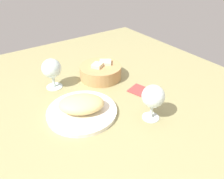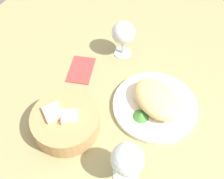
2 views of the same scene
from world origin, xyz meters
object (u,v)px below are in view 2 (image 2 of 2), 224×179
object	(u,v)px
wine_glass_near	(123,34)
folded_napkin	(82,69)
wine_glass_far	(127,160)
plate	(155,106)
bread_basket	(65,122)

from	to	relation	value
wine_glass_near	folded_napkin	bearing A→B (deg)	56.39
wine_glass_near	wine_glass_far	xyz separation A→B (cm)	(-18.60, 36.45, -0.24)
wine_glass_far	folded_napkin	world-z (taller)	wine_glass_far
plate	folded_napkin	size ratio (longest dim) A/B	2.16
wine_glass_far	folded_napkin	xyz separation A→B (cm)	(26.83, -24.07, -7.61)
wine_glass_near	folded_napkin	size ratio (longest dim) A/B	1.12
plate	wine_glass_near	world-z (taller)	wine_glass_near
bread_basket	folded_napkin	xyz separation A→B (cm)	(7.19, -19.81, -2.58)
plate	folded_napkin	world-z (taller)	plate
bread_basket	wine_glass_far	bearing A→B (deg)	167.77
wine_glass_far	folded_napkin	bearing A→B (deg)	-41.90
plate	wine_glass_near	distance (cm)	24.38
plate	bread_basket	distance (cm)	25.22
wine_glass_far	bread_basket	bearing A→B (deg)	-12.23
plate	wine_glass_far	distance (cm)	22.48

